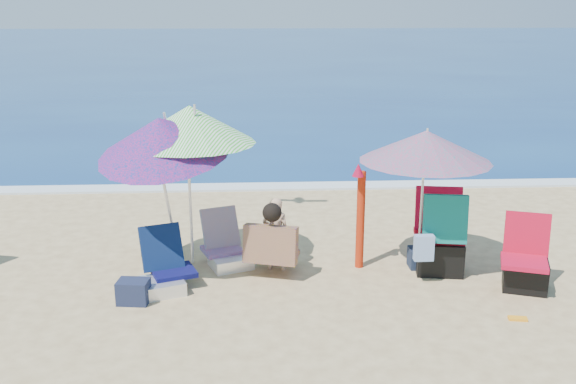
{
  "coord_description": "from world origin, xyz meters",
  "views": [
    {
      "loc": [
        -0.72,
        -7.07,
        3.45
      ],
      "look_at": [
        -0.3,
        1.0,
        1.1
      ],
      "focal_mm": 40.84,
      "sensor_mm": 36.0,
      "label": 1
    }
  ],
  "objects_px": {
    "furled_umbrella": "(360,211)",
    "camp_chair_right": "(439,243)",
    "umbrella_turquoise": "(426,146)",
    "chair_rainbow": "(226,251)",
    "person_center": "(274,238)",
    "chair_navy": "(163,274)",
    "camp_chair_left": "(525,267)",
    "umbrella_striped": "(190,125)",
    "umbrella_blue": "(162,136)"
  },
  "relations": [
    {
      "from": "furled_umbrella",
      "to": "camp_chair_right",
      "type": "bearing_deg",
      "value": -10.71
    },
    {
      "from": "umbrella_turquoise",
      "to": "camp_chair_right",
      "type": "bearing_deg",
      "value": -10.89
    },
    {
      "from": "camp_chair_right",
      "to": "chair_rainbow",
      "type": "bearing_deg",
      "value": 171.57
    },
    {
      "from": "person_center",
      "to": "chair_navy",
      "type": "bearing_deg",
      "value": -163.49
    },
    {
      "from": "furled_umbrella",
      "to": "camp_chair_left",
      "type": "bearing_deg",
      "value": -21.59
    },
    {
      "from": "person_center",
      "to": "camp_chair_right",
      "type": "bearing_deg",
      "value": -1.76
    },
    {
      "from": "umbrella_turquoise",
      "to": "chair_navy",
      "type": "bearing_deg",
      "value": -173.26
    },
    {
      "from": "chair_navy",
      "to": "furled_umbrella",
      "type": "bearing_deg",
      "value": 12.04
    },
    {
      "from": "umbrella_turquoise",
      "to": "umbrella_striped",
      "type": "relative_size",
      "value": 0.86
    },
    {
      "from": "umbrella_striped",
      "to": "camp_chair_right",
      "type": "distance_m",
      "value": 3.59
    },
    {
      "from": "umbrella_turquoise",
      "to": "umbrella_blue",
      "type": "xyz_separation_m",
      "value": [
        -3.3,
        -0.02,
        0.17
      ]
    },
    {
      "from": "person_center",
      "to": "umbrella_blue",
      "type": "bearing_deg",
      "value": -178.18
    },
    {
      "from": "umbrella_turquoise",
      "to": "chair_rainbow",
      "type": "bearing_deg",
      "value": 171.8
    },
    {
      "from": "furled_umbrella",
      "to": "camp_chair_right",
      "type": "height_order",
      "value": "furled_umbrella"
    },
    {
      "from": "furled_umbrella",
      "to": "person_center",
      "type": "bearing_deg",
      "value": -173.61
    },
    {
      "from": "chair_rainbow",
      "to": "person_center",
      "type": "relative_size",
      "value": 0.85
    },
    {
      "from": "umbrella_turquoise",
      "to": "person_center",
      "type": "distance_m",
      "value": 2.28
    },
    {
      "from": "umbrella_turquoise",
      "to": "furled_umbrella",
      "type": "height_order",
      "value": "umbrella_turquoise"
    },
    {
      "from": "umbrella_blue",
      "to": "chair_rainbow",
      "type": "xyz_separation_m",
      "value": [
        0.74,
        0.39,
        -1.68
      ]
    },
    {
      "from": "umbrella_blue",
      "to": "camp_chair_left",
      "type": "height_order",
      "value": "umbrella_blue"
    },
    {
      "from": "chair_navy",
      "to": "umbrella_turquoise",
      "type": "bearing_deg",
      "value": 6.74
    },
    {
      "from": "umbrella_turquoise",
      "to": "camp_chair_left",
      "type": "bearing_deg",
      "value": -28.14
    },
    {
      "from": "umbrella_blue",
      "to": "furled_umbrella",
      "type": "relative_size",
      "value": 1.55
    },
    {
      "from": "umbrella_blue",
      "to": "camp_chair_right",
      "type": "bearing_deg",
      "value": -0.38
    },
    {
      "from": "umbrella_striped",
      "to": "camp_chair_right",
      "type": "bearing_deg",
      "value": -5.44
    },
    {
      "from": "camp_chair_left",
      "to": "person_center",
      "type": "xyz_separation_m",
      "value": [
        -3.1,
        0.65,
        0.21
      ]
    },
    {
      "from": "chair_navy",
      "to": "chair_rainbow",
      "type": "xyz_separation_m",
      "value": [
        0.75,
        0.76,
        -0.01
      ]
    },
    {
      "from": "camp_chair_right",
      "to": "umbrella_blue",
      "type": "bearing_deg",
      "value": 179.62
    },
    {
      "from": "umbrella_blue",
      "to": "camp_chair_left",
      "type": "relative_size",
      "value": 2.41
    },
    {
      "from": "furled_umbrella",
      "to": "camp_chair_left",
      "type": "relative_size",
      "value": 1.56
    },
    {
      "from": "chair_rainbow",
      "to": "camp_chair_left",
      "type": "xyz_separation_m",
      "value": [
        3.74,
        -1.0,
        0.09
      ]
    },
    {
      "from": "camp_chair_right",
      "to": "person_center",
      "type": "xyz_separation_m",
      "value": [
        -2.18,
        0.07,
        0.08
      ]
    },
    {
      "from": "chair_navy",
      "to": "person_center",
      "type": "bearing_deg",
      "value": 16.51
    },
    {
      "from": "umbrella_striped",
      "to": "furled_umbrella",
      "type": "bearing_deg",
      "value": -2.92
    },
    {
      "from": "camp_chair_right",
      "to": "person_center",
      "type": "height_order",
      "value": "camp_chair_right"
    },
    {
      "from": "umbrella_blue",
      "to": "person_center",
      "type": "height_order",
      "value": "umbrella_blue"
    },
    {
      "from": "umbrella_striped",
      "to": "umbrella_blue",
      "type": "bearing_deg",
      "value": -138.9
    },
    {
      "from": "person_center",
      "to": "chair_rainbow",
      "type": "bearing_deg",
      "value": 151.24
    },
    {
      "from": "umbrella_striped",
      "to": "chair_rainbow",
      "type": "distance_m",
      "value": 1.82
    },
    {
      "from": "chair_rainbow",
      "to": "chair_navy",
      "type": "bearing_deg",
      "value": -134.67
    },
    {
      "from": "umbrella_striped",
      "to": "chair_rainbow",
      "type": "xyz_separation_m",
      "value": [
        0.41,
        0.11,
        -1.76
      ]
    },
    {
      "from": "furled_umbrella",
      "to": "person_center",
      "type": "height_order",
      "value": "furled_umbrella"
    },
    {
      "from": "furled_umbrella",
      "to": "chair_navy",
      "type": "distance_m",
      "value": 2.66
    },
    {
      "from": "umbrella_striped",
      "to": "camp_chair_left",
      "type": "distance_m",
      "value": 4.57
    },
    {
      "from": "camp_chair_left",
      "to": "camp_chair_right",
      "type": "distance_m",
      "value": 1.1
    },
    {
      "from": "umbrella_striped",
      "to": "furled_umbrella",
      "type": "height_order",
      "value": "umbrella_striped"
    },
    {
      "from": "chair_navy",
      "to": "umbrella_blue",
      "type": "bearing_deg",
      "value": 87.33
    },
    {
      "from": "umbrella_blue",
      "to": "chair_navy",
      "type": "distance_m",
      "value": 1.71
    },
    {
      "from": "umbrella_striped",
      "to": "camp_chair_left",
      "type": "relative_size",
      "value": 2.37
    },
    {
      "from": "umbrella_striped",
      "to": "umbrella_blue",
      "type": "relative_size",
      "value": 0.98
    }
  ]
}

